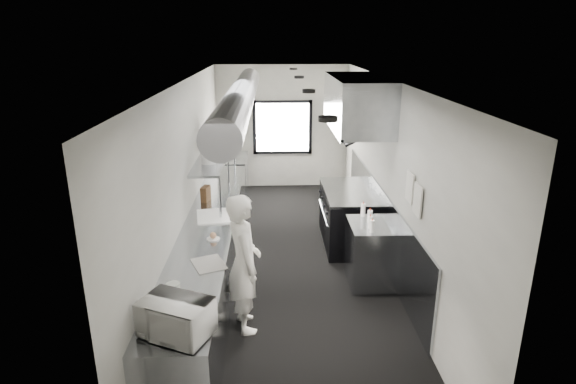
{
  "coord_description": "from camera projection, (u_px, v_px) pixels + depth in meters",
  "views": [
    {
      "loc": [
        -0.26,
        -6.8,
        3.41
      ],
      "look_at": [
        -0.02,
        -0.2,
        1.22
      ],
      "focal_mm": 29.6,
      "sensor_mm": 36.0,
      "label": 1
    }
  ],
  "objects": [
    {
      "name": "deli_tub_b",
      "position": [
        172.0,
        288.0,
        4.86
      ],
      "size": [
        0.18,
        0.18,
        0.1
      ],
      "primitive_type": "cylinder",
      "rotation": [
        0.0,
        0.0,
        -0.42
      ],
      "color": "silver",
      "rests_on": "prep_counter"
    },
    {
      "name": "far_work_table",
      "position": [
        231.0,
        177.0,
        10.39
      ],
      "size": [
        0.7,
        1.2,
        0.9
      ],
      "primitive_type": "cube",
      "color": "#92989F",
      "rests_on": "floor"
    },
    {
      "name": "service_window",
      "position": [
        282.0,
        128.0,
        10.85
      ],
      "size": [
        1.36,
        0.05,
        1.25
      ],
      "color": "white",
      "rests_on": "wall_back"
    },
    {
      "name": "bottle_station",
      "position": [
        371.0,
        253.0,
        6.77
      ],
      "size": [
        0.65,
        0.8,
        0.9
      ],
      "primitive_type": "cube",
      "color": "#92989F",
      "rests_on": "floor"
    },
    {
      "name": "newspaper",
      "position": [
        209.0,
        264.0,
        5.47
      ],
      "size": [
        0.47,
        0.51,
        0.01
      ],
      "primitive_type": "cube",
      "rotation": [
        0.0,
        0.0,
        0.41
      ],
      "color": "silver",
      "rests_on": "prep_counter"
    },
    {
      "name": "squeeze_bottle_a",
      "position": [
        372.0,
        226.0,
        6.32
      ],
      "size": [
        0.08,
        0.08,
        0.17
      ],
      "primitive_type": "cylinder",
      "rotation": [
        0.0,
        0.0,
        0.4
      ],
      "color": "white",
      "rests_on": "bottle_station"
    },
    {
      "name": "plate_stack_d",
      "position": [
        220.0,
        131.0,
        8.59
      ],
      "size": [
        0.28,
        0.28,
        0.39
      ],
      "primitive_type": "cylinder",
      "rotation": [
        0.0,
        0.0,
        0.12
      ],
      "color": "silver",
      "rests_on": "pass_shelf"
    },
    {
      "name": "squeeze_bottle_b",
      "position": [
        370.0,
        222.0,
        6.46
      ],
      "size": [
        0.07,
        0.07,
        0.18
      ],
      "primitive_type": "cylinder",
      "rotation": [
        0.0,
        0.0,
        -0.34
      ],
      "color": "white",
      "rests_on": "bottle_station"
    },
    {
      "name": "squeeze_bottle_d",
      "position": [
        369.0,
        216.0,
        6.7
      ],
      "size": [
        0.07,
        0.07,
        0.16
      ],
      "primitive_type": "cylinder",
      "rotation": [
        0.0,
        0.0,
        -0.36
      ],
      "color": "white",
      "rests_on": "bottle_station"
    },
    {
      "name": "microwave",
      "position": [
        176.0,
        318.0,
        4.14
      ],
      "size": [
        0.68,
        0.62,
        0.33
      ],
      "primitive_type": "imported",
      "rotation": [
        0.0,
        0.0,
        -0.43
      ],
      "color": "silver",
      "rests_on": "prep_counter"
    },
    {
      "name": "line_cook",
      "position": [
        244.0,
        263.0,
        5.59
      ],
      "size": [
        0.56,
        0.71,
        1.71
      ],
      "primitive_type": "imported",
      "rotation": [
        0.0,
        0.0,
        1.84
      ],
      "color": "white",
      "rests_on": "floor"
    },
    {
      "name": "deli_tub_a",
      "position": [
        174.0,
        288.0,
        4.86
      ],
      "size": [
        0.15,
        0.15,
        0.1
      ],
      "primitive_type": "cylinder",
      "rotation": [
        0.0,
        0.0,
        -0.12
      ],
      "color": "silver",
      "rests_on": "prep_counter"
    },
    {
      "name": "plate_stack_a",
      "position": [
        208.0,
        155.0,
        7.13
      ],
      "size": [
        0.29,
        0.29,
        0.26
      ],
      "primitive_type": "cylinder",
      "rotation": [
        0.0,
        0.0,
        -0.37
      ],
      "color": "silver",
      "rests_on": "pass_shelf"
    },
    {
      "name": "small_plate",
      "position": [
        213.0,
        239.0,
        6.13
      ],
      "size": [
        0.2,
        0.2,
        0.01
      ],
      "primitive_type": "cylinder",
      "rotation": [
        0.0,
        0.0,
        -0.2
      ],
      "color": "silver",
      "rests_on": "prep_counter"
    },
    {
      "name": "squeeze_bottle_e",
      "position": [
        363.0,
        210.0,
        6.89
      ],
      "size": [
        0.07,
        0.07,
        0.2
      ],
      "primitive_type": "cylinder",
      "rotation": [
        0.0,
        0.0,
        0.12
      ],
      "color": "white",
      "rests_on": "bottle_station"
    },
    {
      "name": "exhaust_hood",
      "position": [
        357.0,
        103.0,
        7.48
      ],
      "size": [
        0.81,
        2.2,
        0.88
      ],
      "color": "#92989F",
      "rests_on": "ceiling"
    },
    {
      "name": "pass_shelf",
      "position": [
        216.0,
        153.0,
        7.96
      ],
      "size": [
        0.45,
        3.0,
        0.68
      ],
      "color": "#92989F",
      "rests_on": "prep_counter"
    },
    {
      "name": "wall_cladding",
      "position": [
        379.0,
        221.0,
        7.7
      ],
      "size": [
        0.03,
        5.5,
        1.1
      ],
      "primitive_type": "cube",
      "color": "#92989F",
      "rests_on": "wall_right"
    },
    {
      "name": "plate_stack_b",
      "position": [
        213.0,
        146.0,
        7.66
      ],
      "size": [
        0.25,
        0.25,
        0.28
      ],
      "primitive_type": "cylinder",
      "rotation": [
        0.0,
        0.0,
        0.19
      ],
      "color": "silver",
      "rests_on": "pass_shelf"
    },
    {
      "name": "range",
      "position": [
        348.0,
        217.0,
        8.08
      ],
      "size": [
        0.88,
        1.6,
        0.94
      ],
      "color": "black",
      "rests_on": "floor"
    },
    {
      "name": "cutting_board",
      "position": [
        213.0,
        216.0,
        6.89
      ],
      "size": [
        0.55,
        0.67,
        0.02
      ],
      "primitive_type": "cube",
      "rotation": [
        0.0,
        0.0,
        0.17
      ],
      "color": "white",
      "rests_on": "prep_counter"
    },
    {
      "name": "ceiling",
      "position": [
        289.0,
        81.0,
        6.65
      ],
      "size": [
        3.0,
        8.0,
        0.01
      ],
      "primitive_type": "cube",
      "color": "beige",
      "rests_on": "wall_back"
    },
    {
      "name": "wall_right",
      "position": [
        388.0,
        176.0,
        7.14
      ],
      "size": [
        0.02,
        8.0,
        2.8
      ],
      "primitive_type": "cube",
      "color": "#BBBAB1",
      "rests_on": "floor"
    },
    {
      "name": "squeeze_bottle_c",
      "position": [
        370.0,
        217.0,
        6.64
      ],
      "size": [
        0.08,
        0.08,
        0.19
      ],
      "primitive_type": "cylinder",
      "rotation": [
        0.0,
        0.0,
        0.26
      ],
      "color": "white",
      "rests_on": "bottle_station"
    },
    {
      "name": "floor",
      "position": [
        289.0,
        261.0,
        7.53
      ],
      "size": [
        3.0,
        8.0,
        0.01
      ],
      "primitive_type": "cube",
      "color": "black",
      "rests_on": "ground"
    },
    {
      "name": "prep_counter",
      "position": [
        211.0,
        250.0,
        6.88
      ],
      "size": [
        0.7,
        6.0,
        0.9
      ],
      "primitive_type": "cube",
      "color": "#92989F",
      "rests_on": "floor"
    },
    {
      "name": "notice_sheet_b",
      "position": [
        418.0,
        200.0,
        5.63
      ],
      "size": [
        0.02,
        0.28,
        0.38
      ],
      "primitive_type": "cube",
      "color": "silver",
      "rests_on": "wall_right"
    },
    {
      "name": "hvac_duct",
      "position": [
        241.0,
        96.0,
        7.09
      ],
      "size": [
        0.4,
        6.4,
        0.4
      ],
      "primitive_type": "cylinder",
      "rotation": [
        1.57,
        0.0,
        0.0
      ],
      "color": "gray",
      "rests_on": "ceiling"
    },
    {
      "name": "wall_back",
      "position": [
        282.0,
        127.0,
        10.89
      ],
      "size": [
        3.0,
        0.02,
        2.8
      ],
      "primitive_type": "cube",
      "color": "#BBBAB1",
      "rests_on": "floor"
    },
    {
      "name": "pastry",
      "position": [
        213.0,
        235.0,
        6.12
      ],
      "size": [
        0.08,
        0.08,
        0.08
      ],
      "primitive_type": "sphere",
      "color": "tan",
      "rests_on": "small_plate"
    },
    {
      "name": "notice_sheet_a",
      "position": [
        410.0,
        187.0,
        5.94
      ],
      "size": [
        0.02,
        0.28,
        0.38
      ],
      "primitive_type": "cube",
      "color": "silver",
      "rests_on": "wall_right"
    },
    {
      "name": "knife_block",
      "position": [
        206.0,
        194.0,
        7.53
      ],
      "size": [
        0.14,
        0.23,
        0.24
      ],
      "primitive_type": "cube",
      "rotation": [
        0.0,
        0.0,
        -0.22
      ],
      "color": "brown",
      "rests_on": "prep_counter"
    },
    {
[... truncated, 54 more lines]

